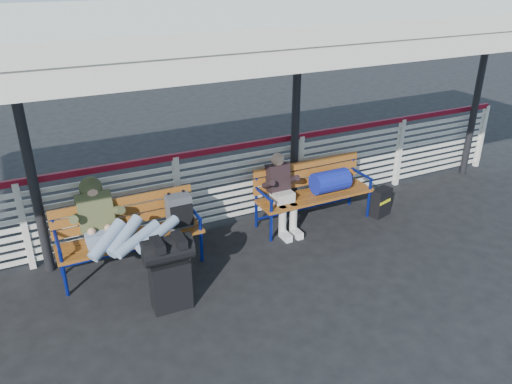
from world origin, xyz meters
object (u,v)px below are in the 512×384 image
bench_left (143,223)px  bench_right (321,184)px  suitcase_side (381,202)px  companion_person (282,192)px  luggage_stack (169,270)px  traveler_man (122,231)px

bench_left → bench_right: size_ratio=1.00×
suitcase_side → companion_person: bearing=153.2°
luggage_stack → traveler_man: 0.81m
bench_right → suitcase_side: (0.93, -0.31, -0.37)m
luggage_stack → companion_person: bearing=29.9°
bench_right → traveler_man: bearing=-173.0°
traveler_man → companion_person: 2.39m
bench_left → suitcase_side: bearing=-4.5°
suitcase_side → bench_right: bearing=145.4°
suitcase_side → luggage_stack: bearing=175.5°
suitcase_side → bench_left: bearing=159.3°
traveler_man → bench_right: bearing=7.0°
bench_left → companion_person: 2.03m
bench_right → bench_left: bearing=-179.5°
companion_person → suitcase_side: bearing=-10.5°
traveler_man → suitcase_side: 3.99m
companion_person → luggage_stack: bearing=-152.5°
companion_person → traveler_man: bearing=-171.3°
traveler_man → companion_person: bearing=8.7°
luggage_stack → companion_person: companion_person is taller
bench_left → companion_person: bearing=0.4°
luggage_stack → bench_left: size_ratio=0.50×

